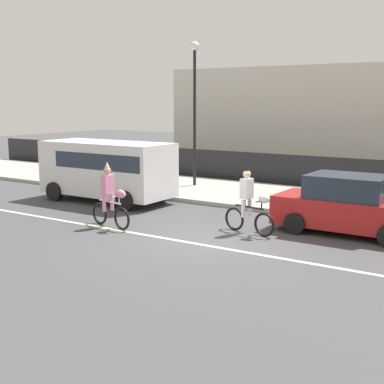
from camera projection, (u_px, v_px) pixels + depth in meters
name	position (u px, v px, depth m)	size (l,w,h in m)	color
ground_plane	(204.00, 239.00, 14.26)	(80.00, 80.00, 0.00)	#424244
road_centre_line	(193.00, 243.00, 13.85)	(36.00, 0.14, 0.01)	beige
sidewalk_curb	(298.00, 199.00, 19.60)	(60.00, 5.00, 0.15)	#9E9B93
fence_line	(326.00, 174.00, 21.88)	(40.00, 0.08, 1.40)	black
parade_cyclist_pink	(110.00, 199.00, 15.48)	(1.70, 0.54, 1.92)	black
parade_cyclist_zebra	(250.00, 204.00, 14.73)	(1.70, 0.54, 1.92)	black
parked_van_white	(108.00, 167.00, 19.41)	(5.00, 2.22, 2.18)	white
parked_car_red	(350.00, 206.00, 14.75)	(4.10, 1.92, 1.64)	#AD1E1E
street_lamp_post	(195.00, 92.00, 21.81)	(0.36, 0.36, 5.86)	black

